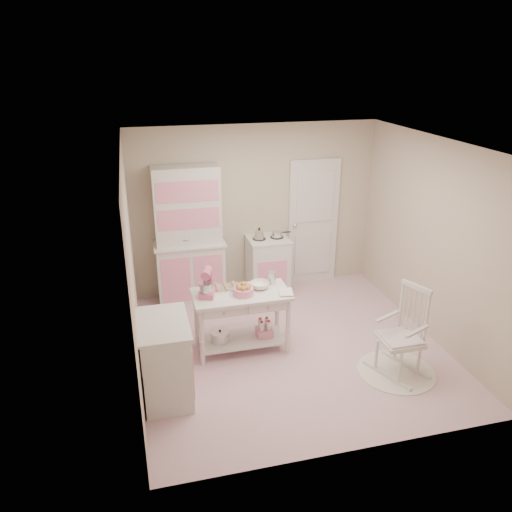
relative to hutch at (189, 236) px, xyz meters
The scene contains 14 objects.
room_shell 2.07m from the hutch, 57.17° to the right, with size 3.84×3.84×2.62m.
door 2.03m from the hutch, ahead, with size 0.82×0.05×2.04m, color silver.
hutch is the anchor object (origin of this frame).
stove 1.33m from the hutch, ahead, with size 0.62×0.57×0.92m, color silver.
base_cabinet 2.41m from the hutch, 103.85° to the right, with size 0.54×0.84×0.92m, color silver.
lace_rug 3.44m from the hutch, 49.68° to the right, with size 0.92×0.92×0.01m, color white.
rocking_chair 3.32m from the hutch, 49.68° to the right, with size 0.48×0.72×1.10m, color silver.
work_table 1.74m from the hutch, 74.12° to the right, with size 1.20×0.60×0.80m, color silver.
stand_mixer 1.54m from the hutch, 89.16° to the right, with size 0.20×0.28×0.34m, color #CD567E.
cookie_tray 1.42m from the hutch, 77.99° to the right, with size 0.34×0.24×0.02m, color silver.
bread_basket 1.68m from the hutch, 73.93° to the right, with size 0.25×0.25×0.09m, color pink.
mixing_bowl 1.65m from the hutch, 64.53° to the right, with size 0.25×0.25×0.08m, color white.
metal_pitcher 1.66m from the hutch, 57.68° to the right, with size 0.10×0.10×0.17m, color silver.
recipe_book 1.91m from the hutch, 61.95° to the right, with size 0.17×0.23×0.02m, color white.
Camera 1 is at (-1.79, -5.29, 3.55)m, focal length 35.00 mm.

